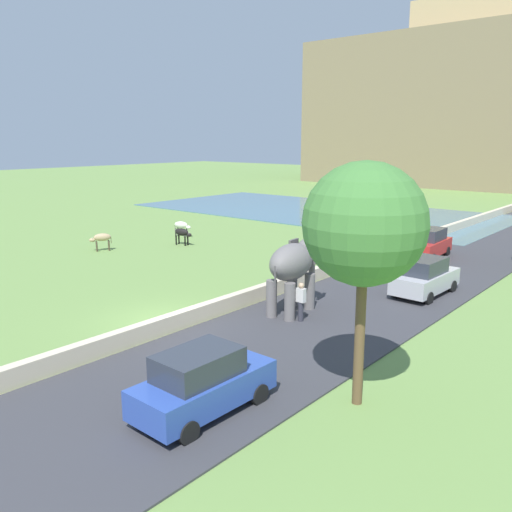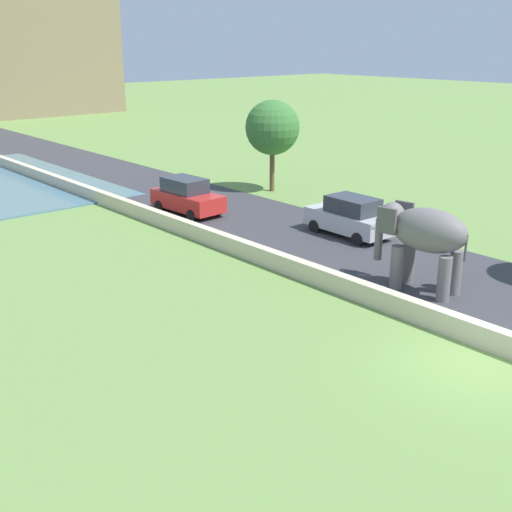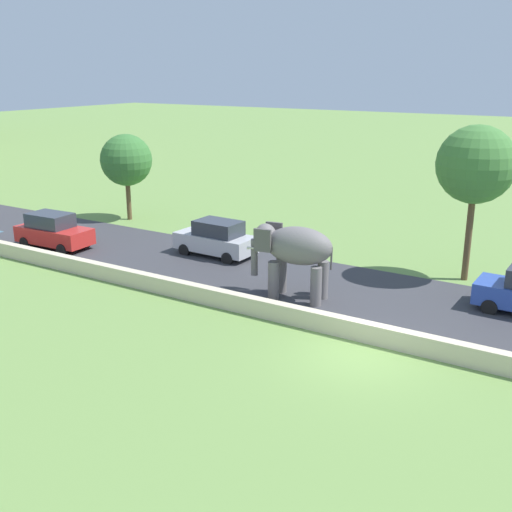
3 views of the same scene
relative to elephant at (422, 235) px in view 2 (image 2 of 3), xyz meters
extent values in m
plane|color=#6B8E47|center=(-3.39, -4.22, -2.04)|extent=(220.00, 220.00, 0.00)
cube|color=#38383D|center=(1.61, 15.78, -2.01)|extent=(7.00, 120.00, 0.06)
cube|color=beige|center=(-2.19, 13.78, -1.69)|extent=(0.40, 110.00, 0.68)
ellipsoid|color=slate|center=(0.03, -0.22, 0.20)|extent=(1.76, 2.87, 1.50)
cylinder|color=slate|center=(-0.51, 0.59, -1.24)|extent=(0.44, 0.44, 1.60)
cylinder|color=slate|center=(0.33, 0.70, -1.24)|extent=(0.44, 0.44, 1.60)
cylinder|color=slate|center=(-0.26, -1.15, -1.24)|extent=(0.44, 0.44, 1.60)
cylinder|color=slate|center=(0.57, -1.03, -1.24)|extent=(0.44, 0.44, 1.60)
ellipsoid|color=slate|center=(-0.16, 1.18, 0.39)|extent=(1.11, 1.03, 1.10)
cube|color=#504C4C|center=(-0.74, 0.97, 0.43)|extent=(0.22, 0.71, 0.90)
cube|color=#504C4C|center=(0.45, 1.13, 0.43)|extent=(0.22, 0.71, 0.90)
cylinder|color=slate|center=(-0.23, 1.65, -0.50)|extent=(0.28, 0.28, 1.50)
cone|color=silver|center=(-0.44, 1.55, -0.05)|extent=(0.20, 0.57, 0.17)
cone|color=silver|center=(0.00, 1.61, -0.05)|extent=(0.20, 0.57, 0.17)
cylinder|color=#504C4C|center=(0.21, -1.53, -0.15)|extent=(0.08, 0.08, 0.90)
cylinder|color=#33333D|center=(0.95, -0.81, -1.61)|extent=(0.22, 0.22, 0.85)
cube|color=silver|center=(0.95, -0.81, -0.91)|extent=(0.36, 0.22, 0.56)
sphere|color=tan|center=(0.95, -0.81, -0.52)|extent=(0.22, 0.22, 0.22)
cube|color=#B7B7BC|center=(3.18, 6.00, -1.34)|extent=(1.82, 4.05, 0.80)
cube|color=#2D333D|center=(3.17, 5.80, -0.59)|extent=(1.51, 2.24, 0.70)
cylinder|color=black|center=(2.41, 7.33, -1.74)|extent=(0.20, 0.61, 0.60)
cylinder|color=black|center=(4.03, 7.28, -1.74)|extent=(0.20, 0.61, 0.60)
cylinder|color=black|center=(2.33, 4.73, -1.74)|extent=(0.20, 0.61, 0.60)
cylinder|color=black|center=(3.95, 4.68, -1.74)|extent=(0.20, 0.61, 0.60)
cube|color=red|center=(0.03, 13.80, -1.34)|extent=(1.89, 4.08, 0.80)
cube|color=#2D333D|center=(0.02, 14.00, -0.59)|extent=(1.55, 2.27, 0.70)
cylinder|color=black|center=(0.90, 12.54, -1.74)|extent=(0.21, 0.61, 0.60)
cylinder|color=black|center=(-0.71, 12.46, -1.74)|extent=(0.21, 0.61, 0.60)
cylinder|color=black|center=(0.78, 15.14, -1.74)|extent=(0.21, 0.61, 0.60)
cylinder|color=black|center=(-0.84, 15.06, -1.74)|extent=(0.21, 0.61, 0.60)
cylinder|color=brown|center=(6.71, 14.90, -0.76)|extent=(0.28, 0.28, 2.54)
sphere|color=#387033|center=(6.71, 14.90, 1.58)|extent=(3.05, 3.05, 3.05)
camera|label=1|loc=(12.67, -17.46, 5.14)|focal=37.55mm
camera|label=2|loc=(-18.00, -12.12, 6.28)|focal=45.45mm
camera|label=3|loc=(-20.34, -10.84, 6.79)|focal=43.22mm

